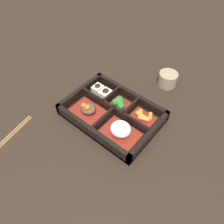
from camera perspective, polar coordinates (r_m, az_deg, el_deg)
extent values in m
plane|color=black|center=(0.76, 0.00, -1.24)|extent=(3.00, 3.00, 0.00)
cube|color=black|center=(0.75, 0.00, -0.99)|extent=(0.31, 0.22, 0.01)
cube|color=black|center=(0.80, 4.81, 4.23)|extent=(0.31, 0.01, 0.04)
cube|color=black|center=(0.69, -5.54, -5.20)|extent=(0.31, 0.01, 0.04)
cube|color=black|center=(0.69, 9.67, -6.21)|extent=(0.01, 0.22, 0.04)
cube|color=black|center=(0.81, -8.19, 4.98)|extent=(0.01, 0.22, 0.04)
cube|color=black|center=(0.74, 0.48, 0.28)|extent=(0.29, 0.01, 0.04)
cube|color=black|center=(0.75, 4.87, 0.79)|extent=(0.01, 0.09, 0.04)
cube|color=black|center=(0.79, -0.24, 3.84)|extent=(0.01, 0.09, 0.04)
cube|color=black|center=(0.72, -2.23, -2.20)|extent=(0.01, 0.11, 0.04)
cube|color=maroon|center=(0.70, 2.22, -5.51)|extent=(0.12, 0.08, 0.01)
ellipsoid|color=silver|center=(0.68, 2.27, -4.46)|extent=(0.07, 0.06, 0.04)
cube|color=maroon|center=(0.76, -6.17, 0.08)|extent=(0.12, 0.08, 0.01)
ellipsoid|color=brown|center=(0.75, -6.27, 0.93)|extent=(0.06, 0.05, 0.03)
sphere|color=#D1661E|center=(0.73, -6.45, 1.17)|extent=(0.02, 0.02, 0.02)
sphere|color=#D1661E|center=(0.73, -7.43, 1.75)|extent=(0.02, 0.02, 0.02)
cube|color=maroon|center=(0.74, 7.95, -1.62)|extent=(0.08, 0.07, 0.01)
cylinder|color=orange|center=(0.74, 7.80, -0.97)|extent=(0.04, 0.02, 0.01)
cylinder|color=orange|center=(0.73, 8.30, -1.68)|extent=(0.04, 0.03, 0.02)
cylinder|color=orange|center=(0.74, 7.34, -0.49)|extent=(0.03, 0.04, 0.02)
cylinder|color=orange|center=(0.74, 9.94, -1.18)|extent=(0.03, 0.03, 0.01)
cube|color=maroon|center=(0.78, 2.19, 1.84)|extent=(0.07, 0.07, 0.01)
sphere|color=#2D6B2D|center=(0.77, 1.90, 3.09)|extent=(0.03, 0.03, 0.03)
sphere|color=#2D6B2D|center=(0.76, 2.02, 2.21)|extent=(0.03, 0.03, 0.03)
sphere|color=#2D6B2D|center=(0.76, 1.21, 2.62)|extent=(0.03, 0.03, 0.03)
sphere|color=#2D6B2D|center=(0.76, 0.93, 2.58)|extent=(0.03, 0.03, 0.03)
sphere|color=#2D6B2D|center=(0.77, 1.98, 3.31)|extent=(0.03, 0.03, 0.03)
sphere|color=#2D6B2D|center=(0.75, 2.32, 1.56)|extent=(0.03, 0.03, 0.03)
cube|color=maroon|center=(0.82, -2.78, 4.81)|extent=(0.07, 0.07, 0.01)
cube|color=beige|center=(0.80, -1.67, 4.83)|extent=(0.04, 0.04, 0.02)
ellipsoid|color=black|center=(0.79, -1.70, 5.61)|extent=(0.02, 0.02, 0.01)
cube|color=beige|center=(0.81, -3.76, 6.07)|extent=(0.03, 0.04, 0.02)
ellipsoid|color=black|center=(0.80, -3.81, 6.88)|extent=(0.02, 0.02, 0.01)
cylinder|color=gray|center=(0.88, 14.32, 8.30)|extent=(0.07, 0.07, 0.05)
cylinder|color=#597A38|center=(0.86, 14.61, 9.45)|extent=(0.06, 0.06, 0.01)
cylinder|color=brown|center=(0.77, -26.05, -6.80)|extent=(0.05, 0.23, 0.01)
cylinder|color=brown|center=(0.78, -26.48, -6.49)|extent=(0.05, 0.23, 0.01)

